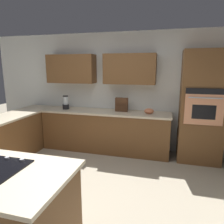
{
  "coord_description": "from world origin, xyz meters",
  "views": [
    {
      "loc": [
        -1.22,
        2.57,
        1.84
      ],
      "look_at": [
        -0.23,
        -1.09,
        1.03
      ],
      "focal_mm": 33.45,
      "sensor_mm": 36.0,
      "label": 1
    }
  ],
  "objects_px": {
    "spice_rack": "(122,105)",
    "blender": "(66,103)",
    "wall_oven": "(201,107)",
    "mixing_bowl": "(149,111)"
  },
  "relations": [
    {
      "from": "spice_rack",
      "to": "blender",
      "type": "bearing_deg",
      "value": 3.43
    },
    {
      "from": "blender",
      "to": "spice_rack",
      "type": "bearing_deg",
      "value": -176.57
    },
    {
      "from": "wall_oven",
      "to": "mixing_bowl",
      "type": "height_order",
      "value": "wall_oven"
    },
    {
      "from": "wall_oven",
      "to": "mixing_bowl",
      "type": "xyz_separation_m",
      "value": [
        1.0,
        -0.01,
        -0.13
      ]
    },
    {
      "from": "mixing_bowl",
      "to": "spice_rack",
      "type": "relative_size",
      "value": 0.67
    },
    {
      "from": "wall_oven",
      "to": "spice_rack",
      "type": "height_order",
      "value": "wall_oven"
    },
    {
      "from": "mixing_bowl",
      "to": "spice_rack",
      "type": "bearing_deg",
      "value": -7.39
    },
    {
      "from": "wall_oven",
      "to": "mixing_bowl",
      "type": "distance_m",
      "value": 1.01
    },
    {
      "from": "blender",
      "to": "mixing_bowl",
      "type": "height_order",
      "value": "blender"
    },
    {
      "from": "blender",
      "to": "mixing_bowl",
      "type": "bearing_deg",
      "value": 180.0
    }
  ]
}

